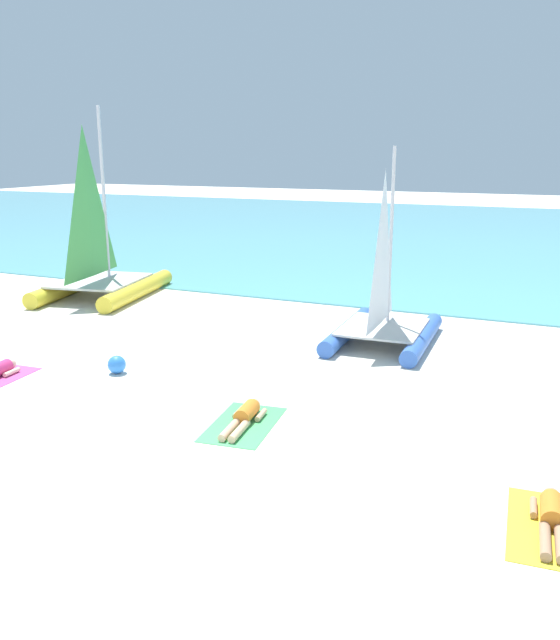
{
  "coord_description": "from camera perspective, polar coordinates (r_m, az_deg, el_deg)",
  "views": [
    {
      "loc": [
        5.64,
        -7.44,
        4.84
      ],
      "look_at": [
        0.0,
        5.38,
        1.2
      ],
      "focal_mm": 37.12,
      "sensor_mm": 36.0,
      "label": 1
    }
  ],
  "objects": [
    {
      "name": "ground_plane",
      "position": [
        18.96,
        5.63,
        -0.3
      ],
      "size": [
        120.0,
        120.0,
        0.0
      ],
      "primitive_type": "plane",
      "color": "silver"
    },
    {
      "name": "sunbather_right",
      "position": [
        9.77,
        22.4,
        -15.44
      ],
      "size": [
        0.57,
        1.57,
        0.3
      ],
      "rotation": [
        0.0,
        0.0,
        0.07
      ],
      "color": "orange",
      "rests_on": "towel_right"
    },
    {
      "name": "beach_ball",
      "position": [
        15.11,
        -13.89,
        -3.75
      ],
      "size": [
        0.4,
        0.4,
        0.4
      ],
      "primitive_type": "sphere",
      "color": "#337FE5",
      "rests_on": "ground"
    },
    {
      "name": "ocean_water",
      "position": [
        40.1,
        15.6,
        7.12
      ],
      "size": [
        120.0,
        40.0,
        0.05
      ],
      "primitive_type": "cube",
      "color": "#5BB2C1",
      "rests_on": "ground"
    },
    {
      "name": "sunbather_middle",
      "position": [
        12.13,
        -3.08,
        -8.3
      ],
      "size": [
        0.6,
        1.57,
        0.3
      ],
      "rotation": [
        0.0,
        0.0,
        0.12
      ],
      "color": "orange",
      "rests_on": "towel_middle"
    },
    {
      "name": "sailboat_yellow",
      "position": [
        22.88,
        -15.25,
        4.19
      ],
      "size": [
        3.86,
        5.23,
        6.2
      ],
      "rotation": [
        0.0,
        0.0,
        0.19
      ],
      "color": "yellow",
      "rests_on": "ground"
    },
    {
      "name": "towel_right",
      "position": [
        9.77,
        22.34,
        -16.27
      ],
      "size": [
        1.22,
        1.97,
        0.01
      ],
      "primitive_type": "cube",
      "rotation": [
        0.0,
        0.0,
        0.07
      ],
      "color": "yellow",
      "rests_on": "ground"
    },
    {
      "name": "sailboat_blue",
      "position": [
        16.94,
        8.93,
        0.34
      ],
      "size": [
        2.54,
        3.85,
        4.91
      ],
      "rotation": [
        0.0,
        0.0,
        0.04
      ],
      "color": "blue",
      "rests_on": "ground"
    },
    {
      "name": "towel_middle",
      "position": [
        12.12,
        -3.18,
        -8.97
      ],
      "size": [
        1.32,
        2.02,
        0.01
      ],
      "primitive_type": "cube",
      "rotation": [
        0.0,
        0.0,
        0.12
      ],
      "color": "#4CB266",
      "rests_on": "ground"
    }
  ]
}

